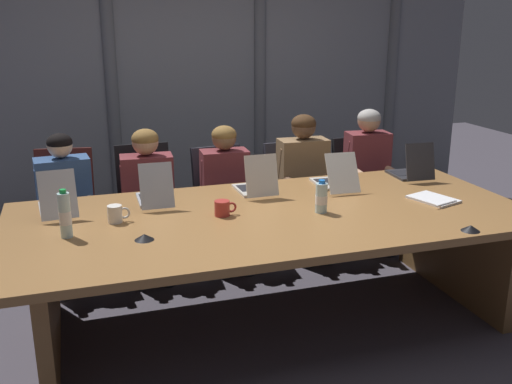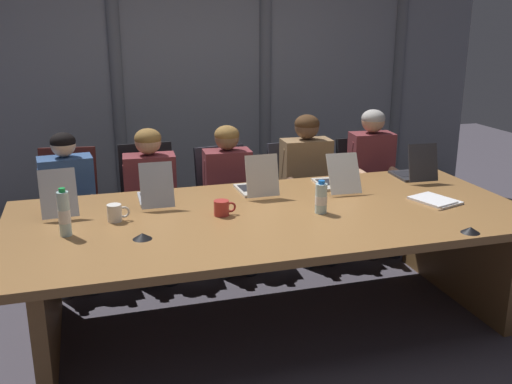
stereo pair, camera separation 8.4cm
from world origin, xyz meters
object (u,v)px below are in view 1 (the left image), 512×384
at_px(person_right_mid, 306,176).
at_px(person_right_end, 370,170).
at_px(spiral_notepad, 434,199).
at_px(laptop_center, 256,185).
at_px(office_chair_right_mid, 295,209).
at_px(person_left_mid, 149,193).
at_px(coffee_mug_far, 223,208).
at_px(person_left_end, 66,201).
at_px(conference_mic_middle, 471,228).
at_px(conference_mic_left_side, 144,237).
at_px(water_bottle_primary, 321,198).
at_px(laptop_left_end, 57,204).
at_px(person_center, 227,187).
at_px(coffee_mug_near, 116,214).
at_px(office_chair_right_end, 362,202).
at_px(office_chair_left_end, 66,230).
at_px(water_bottle_secondary, 65,215).
at_px(laptop_right_end, 411,171).
at_px(office_chair_left_mid, 149,222).
at_px(office_chair_center, 225,216).
at_px(laptop_right_mid, 334,180).
at_px(laptop_left_mid, 155,195).

xyz_separation_m(person_right_mid, person_right_end, (0.60, -0.00, 0.00)).
relative_size(person_right_end, spiral_notepad, 3.34).
relative_size(laptop_center, office_chair_right_mid, 0.42).
bearing_deg(person_left_mid, coffee_mug_far, 22.37).
bearing_deg(person_left_end, conference_mic_middle, 47.22).
bearing_deg(conference_mic_left_side, water_bottle_primary, 7.14).
relative_size(laptop_left_end, water_bottle_primary, 2.10).
xyz_separation_m(person_center, coffee_mug_near, (-0.94, -0.92, 0.17)).
xyz_separation_m(office_chair_right_end, conference_mic_left_side, (-2.12, -1.42, 0.44)).
xyz_separation_m(office_chair_left_end, person_right_end, (2.54, -0.16, 0.32)).
bearing_deg(laptop_left_end, person_center, -68.79).
xyz_separation_m(person_left_end, coffee_mug_far, (0.94, -0.99, 0.17)).
height_order(office_chair_left_end, water_bottle_primary, same).
distance_m(office_chair_right_end, person_left_end, 2.56).
relative_size(water_bottle_secondary, conference_mic_left_side, 2.55).
height_order(water_bottle_primary, water_bottle_secondary, water_bottle_secondary).
bearing_deg(spiral_notepad, office_chair_left_end, 133.90).
distance_m(laptop_right_end, conference_mic_middle, 1.18).
height_order(laptop_center, coffee_mug_near, laptop_center).
bearing_deg(office_chair_right_end, spiral_notepad, -8.19).
relative_size(office_chair_right_mid, spiral_notepad, 2.52).
relative_size(office_chair_left_mid, water_bottle_secondary, 3.45).
bearing_deg(water_bottle_secondary, office_chair_left_mid, 64.02).
bearing_deg(office_chair_left_mid, conference_mic_left_side, -9.49).
height_order(laptop_right_end, person_left_mid, person_left_mid).
xyz_separation_m(laptop_left_end, office_chair_center, (1.29, 0.78, -0.48)).
relative_size(laptop_left_end, laptop_right_end, 1.18).
xyz_separation_m(office_chair_left_end, office_chair_right_mid, (1.91, -0.00, -0.02)).
bearing_deg(office_chair_left_mid, laptop_left_end, -41.65).
bearing_deg(coffee_mug_near, water_bottle_secondary, -149.34).
bearing_deg(laptop_right_end, laptop_center, 94.07).
bearing_deg(laptop_right_mid, coffee_mug_far, 115.26).
bearing_deg(person_right_mid, coffee_mug_far, -42.17).
bearing_deg(laptop_right_mid, office_chair_right_end, -36.54).
xyz_separation_m(water_bottle_primary, conference_mic_middle, (0.69, -0.58, -0.08)).
distance_m(laptop_left_mid, office_chair_left_mid, 0.90).
bearing_deg(office_chair_right_end, person_right_mid, -77.69).
bearing_deg(conference_mic_left_side, office_chair_left_mid, 82.05).
xyz_separation_m(person_right_mid, conference_mic_middle, (0.32, -1.71, 0.10)).
xyz_separation_m(office_chair_left_end, conference_mic_middle, (2.26, -1.86, 0.42)).
distance_m(laptop_right_mid, office_chair_right_mid, 0.92).
bearing_deg(laptop_center, laptop_left_mid, 90.18).
bearing_deg(office_chair_right_mid, person_right_end, 73.15).
bearing_deg(person_right_mid, office_chair_right_mid, -166.88).
height_order(laptop_right_mid, office_chair_left_end, laptop_right_mid).
relative_size(laptop_right_end, office_chair_right_end, 0.42).
height_order(water_bottle_secondary, coffee_mug_near, water_bottle_secondary).
distance_m(office_chair_center, water_bottle_primary, 1.41).
relative_size(laptop_left_mid, person_right_mid, 0.35).
distance_m(laptop_right_end, office_chair_right_mid, 1.09).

